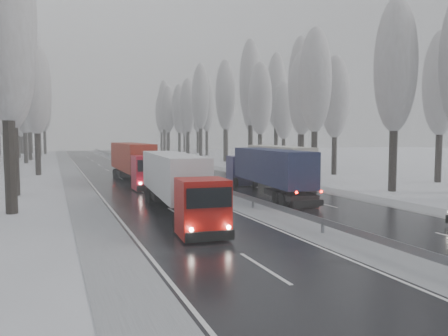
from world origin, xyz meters
TOP-DOWN VIEW (x-y plane):
  - ground at (0.00, 0.00)m, footprint 260.00×260.00m
  - carriageway_right at (5.25, 30.00)m, footprint 7.50×200.00m
  - carriageway_left at (-5.25, 30.00)m, footprint 7.50×200.00m
  - median_slush at (0.00, 30.00)m, footprint 3.00×200.00m
  - shoulder_right at (10.20, 30.00)m, footprint 2.40×200.00m
  - shoulder_left at (-10.20, 30.00)m, footprint 2.40×200.00m
  - median_guardrail at (0.00, 29.99)m, footprint 0.12×200.00m
  - tree_16 at (15.04, 15.67)m, footprint 3.60×3.60m
  - tree_17 at (24.68, 19.67)m, footprint 3.60×3.60m
  - tree_18 at (14.51, 27.03)m, footprint 3.60×3.60m
  - tree_19 at (20.02, 31.03)m, footprint 3.60×3.60m
  - tree_20 at (17.90, 35.17)m, footprint 3.60×3.60m
  - tree_21 at (20.12, 39.17)m, footprint 3.60×3.60m
  - tree_22 at (17.02, 45.60)m, footprint 3.60×3.60m
  - tree_23 at (23.31, 49.60)m, footprint 3.60×3.60m
  - tree_24 at (17.90, 51.02)m, footprint 3.60×3.60m
  - tree_25 at (24.81, 55.02)m, footprint 3.60×3.60m
  - tree_26 at (17.56, 61.27)m, footprint 3.60×3.60m
  - tree_27 at (24.72, 65.27)m, footprint 3.60×3.60m
  - tree_28 at (16.34, 71.95)m, footprint 3.60×3.60m
  - tree_29 at (23.71, 75.95)m, footprint 3.60×3.60m
  - tree_30 at (16.56, 81.70)m, footprint 3.60×3.60m
  - tree_31 at (22.48, 85.70)m, footprint 3.60×3.60m
  - tree_32 at (16.63, 89.21)m, footprint 3.60×3.60m
  - tree_33 at (19.77, 93.21)m, footprint 3.60×3.60m
  - tree_34 at (15.73, 96.32)m, footprint 3.60×3.60m
  - tree_35 at (24.94, 100.32)m, footprint 3.60×3.60m
  - tree_36 at (17.04, 106.16)m, footprint 3.60×3.60m
  - tree_37 at (24.02, 110.16)m, footprint 3.60×3.60m
  - tree_38 at (18.73, 116.73)m, footprint 3.60×3.60m
  - tree_39 at (21.55, 120.73)m, footprint 3.60×3.60m
  - tree_56 at (-14.71, 15.70)m, footprint 3.60×3.60m
  - tree_58 at (-15.13, 24.57)m, footprint 3.60×3.60m
  - tree_62 at (-13.94, 43.73)m, footprint 3.60×3.60m
  - tree_64 at (-18.26, 52.71)m, footprint 3.60×3.60m
  - tree_66 at (-18.16, 62.35)m, footprint 3.60×3.60m
  - tree_67 at (-19.54, 66.35)m, footprint 3.60×3.60m
  - tree_68 at (-16.58, 69.11)m, footprint 3.60×3.60m
  - tree_70 at (-16.33, 79.19)m, footprint 3.60×3.60m
  - tree_71 at (-21.09, 83.19)m, footprint 3.60×3.60m
  - tree_72 at (-18.93, 88.54)m, footprint 3.60×3.60m
  - tree_73 at (-21.82, 92.54)m, footprint 3.60×3.60m
  - tree_74 at (-15.07, 99.33)m, footprint 3.60×3.60m
  - tree_76 at (-14.05, 108.72)m, footprint 3.60×3.60m
  - tree_77 at (-19.66, 112.72)m, footprint 3.60×3.60m
  - tree_78 at (-17.56, 115.31)m, footprint 3.60×3.60m
  - tree_79 at (-20.33, 119.31)m, footprint 3.60×3.60m
  - truck_blue_box at (3.68, 17.40)m, footprint 3.82×14.68m
  - truck_cream_box at (8.19, 24.40)m, footprint 4.07×14.91m
  - box_truck_distant at (4.66, 74.86)m, footprint 2.88×7.41m
  - truck_red_white at (-5.32, 11.87)m, footprint 3.32×14.37m
  - truck_red_red at (-4.67, 30.29)m, footprint 2.60×15.68m

SIDE VIEW (x-z plane):
  - ground at x=0.00m, z-range 0.00..0.00m
  - carriageway_right at x=5.25m, z-range 0.00..0.03m
  - carriageway_left at x=-5.25m, z-range 0.00..0.03m
  - median_slush at x=0.00m, z-range 0.00..0.04m
  - shoulder_right at x=10.20m, z-range 0.00..0.04m
  - shoulder_left at x=-10.20m, z-range 0.00..0.04m
  - median_guardrail at x=0.00m, z-range 0.22..0.98m
  - box_truck_distant at x=4.66m, z-range 0.03..2.73m
  - truck_red_white at x=-5.32m, z-range 0.31..3.96m
  - truck_blue_box at x=3.68m, z-range 0.31..4.05m
  - truck_cream_box at x=8.19m, z-range 0.32..4.11m
  - truck_red_red at x=-4.67m, z-range 0.34..4.35m
  - tree_23 at x=23.31m, z-range 1.99..15.54m
  - tree_77 at x=-19.66m, z-range 2.10..16.42m
  - tree_33 at x=19.77m, z-range 2.10..16.42m
  - tree_19 at x=20.02m, z-range 2.13..16.70m
  - tree_72 at x=-18.93m, z-range 2.21..17.31m
  - tree_66 at x=-18.16m, z-range 2.22..17.45m
  - tree_64 at x=-18.26m, z-range 2.25..17.67m
  - tree_17 at x=24.68m, z-range 2.27..17.80m
  - tree_20 at x=17.90m, z-range 2.29..18.00m
  - tree_22 at x=17.02m, z-range 2.31..18.17m
  - tree_62 at x=-13.94m, z-range 2.34..18.38m
  - tree_39 at x=21.55m, z-range 2.36..18.54m
  - tree_37 at x=24.02m, z-range 2.38..18.75m
  - tree_16 at x=15.04m, z-range 2.40..18.93m
  - tree_18 at x=14.51m, z-range 2.41..18.99m
  - tree_68 at x=-16.58m, z-range 2.42..19.07m
  - tree_79 at x=-20.33m, z-range 2.48..19.54m
  - tree_70 at x=-16.33m, z-range 2.48..19.57m
  - tree_67 at x=-19.54m, z-range 2.48..19.58m
  - tree_58 at x=-15.13m, z-range 2.50..19.71m
  - tree_73 at x=-21.82m, z-range 2.50..19.72m
  - tree_32 at x=16.63m, z-range 2.51..19.85m
  - tree_27 at x=24.72m, z-range 2.55..20.17m
  - tree_34 at x=15.73m, z-range 2.55..20.19m
  - tree_30 at x=16.56m, z-range 2.59..20.45m
  - tree_38 at x=18.73m, z-range 2.60..20.58m
  - tree_29 at x=23.71m, z-range 2.62..20.73m
  - tree_56 at x=-14.71m, z-range 2.62..20.75m
  - tree_35 at x=24.94m, z-range 2.64..20.89m
  - tree_76 at x=-14.05m, z-range 2.68..21.23m
  - tree_31 at x=22.48m, z-range 2.68..21.26m
  - tree_21 at x=20.12m, z-range 2.69..21.31m
  - tree_26 at x=17.56m, z-range 2.71..21.49m
  - tree_25 at x=24.81m, z-range 2.80..22.24m
  - tree_78 at x=-17.56m, z-range 2.81..22.37m
  - tree_71 at x=-21.09m, z-range 2.82..22.43m
  - tree_28 at x=16.34m, z-range 2.82..22.45m
  - tree_74 at x=-15.07m, z-range 2.83..22.52m
  - tree_36 at x=17.04m, z-range 2.91..23.13m
  - tree_24 at x=17.90m, z-range 2.94..23.43m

